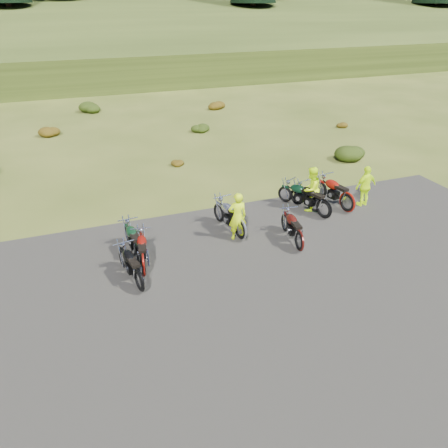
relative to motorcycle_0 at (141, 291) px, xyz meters
name	(u,v)px	position (x,y,z in m)	size (l,w,h in m)	color
ground	(261,258)	(4.00, 0.41, 0.00)	(300.00, 300.00, 0.00)	#3E4C19
gravel_pad	(290,293)	(4.00, -1.59, 0.00)	(20.00, 12.00, 0.04)	black
hill_slope	(97,60)	(4.00, 50.41, 0.00)	(300.00, 46.00, 3.00)	#314015
hill_plateau	(71,28)	(4.00, 110.41, 0.00)	(300.00, 90.00, 9.17)	#314015
shrub_2	(49,131)	(-2.20, 17.01, 0.38)	(1.30, 1.30, 0.77)	#61370C
shrub_3	(91,106)	(0.70, 22.31, 0.46)	(1.56, 1.56, 0.92)	black
shrub_4	(176,162)	(3.60, 9.61, 0.23)	(0.77, 0.77, 0.45)	#61370C
shrub_5	(200,127)	(6.50, 14.91, 0.31)	(1.03, 1.03, 0.61)	black
shrub_6	(216,104)	(9.40, 20.21, 0.38)	(1.30, 1.30, 0.77)	#61370C
shrub_7	(351,150)	(12.30, 7.51, 0.46)	(1.56, 1.56, 0.92)	black
shrub_8	(340,124)	(15.20, 12.81, 0.23)	(0.77, 0.77, 0.45)	#61370C
motorcycle_0	(141,291)	(0.00, 0.00, 0.00)	(2.02, 0.67, 1.06)	black
motorcycle_1	(145,275)	(0.27, 0.74, 0.00)	(1.99, 0.66, 1.04)	maroon
motorcycle_2	(141,265)	(0.26, 1.37, 0.00)	(2.08, 0.69, 1.09)	#0E321A
motorcycle_3	(240,240)	(3.82, 1.75, 0.00)	(2.23, 0.74, 1.17)	#ADADB2
motorcycle_4	(299,251)	(5.36, 0.38, 0.00)	(2.03, 0.68, 1.07)	#420E0B
motorcycle_5	(323,218)	(7.38, 2.14, 0.00)	(2.15, 0.72, 1.13)	black
motorcycle_6	(346,212)	(8.51, 2.29, 0.00)	(2.27, 0.76, 1.19)	#96140A
motorcycle_7	(314,213)	(7.33, 2.68, 0.00)	(2.09, 0.70, 1.09)	black
person_middle	(237,217)	(3.73, 1.82, 0.86)	(0.63, 0.41, 1.72)	#D4FF0D
person_right_a	(311,190)	(7.24, 2.96, 0.88)	(0.85, 0.66, 1.75)	#D4FF0D
person_right_b	(365,187)	(9.48, 2.57, 0.83)	(0.97, 0.40, 1.65)	#D4FF0D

